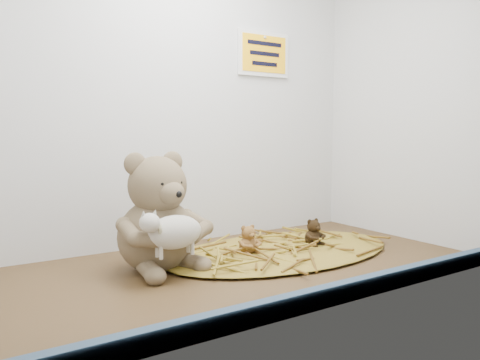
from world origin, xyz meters
TOP-DOWN VIEW (x-y plane):
  - alcove_shell at (0.00, 9.00)cm, footprint 120.40×60.20cm
  - front_rail at (0.00, -28.80)cm, footprint 119.28×2.20cm
  - straw_bed at (18.59, 5.09)cm, footprint 65.64×38.11cm
  - main_teddy at (-14.24, 9.12)cm, footprint 24.76×25.77cm
  - toy_lamb at (-14.24, -0.50)cm, footprint 15.60×9.52cm
  - mini_teddy_tan at (8.87, 6.26)cm, footprint 5.84×6.16cm
  - mini_teddy_brown at (28.32, 3.92)cm, footprint 6.29×6.58cm
  - wall_sign at (30.00, 29.40)cm, footprint 16.00×1.20cm

SIDE VIEW (x-z plane):
  - straw_bed at x=18.59cm, z-range 0.00..1.27cm
  - front_rail at x=0.00cm, z-range 0.00..3.60cm
  - mini_teddy_brown at x=28.32cm, z-range 1.27..8.47cm
  - mini_teddy_tan at x=8.87cm, z-range 1.27..8.48cm
  - toy_lamb at x=-14.24cm, z-range 5.23..15.31cm
  - main_teddy at x=-14.24cm, z-range 0.00..26.84cm
  - alcove_shell at x=0.00cm, z-range -0.20..90.20cm
  - wall_sign at x=30.00cm, z-range 49.50..60.50cm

